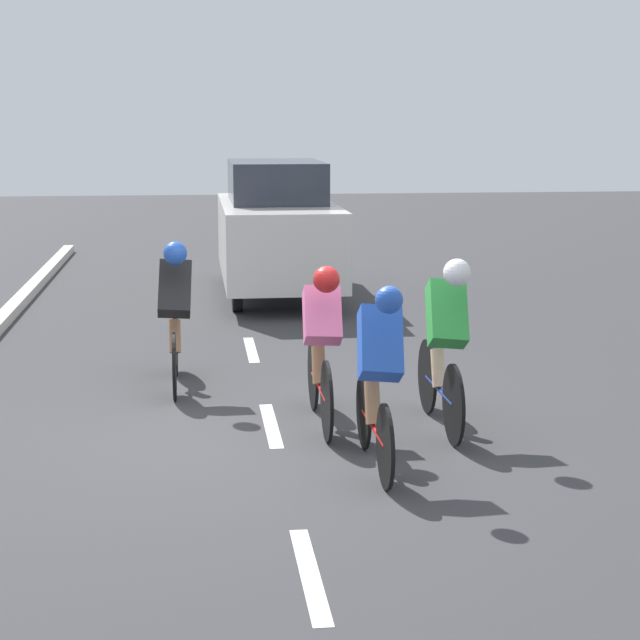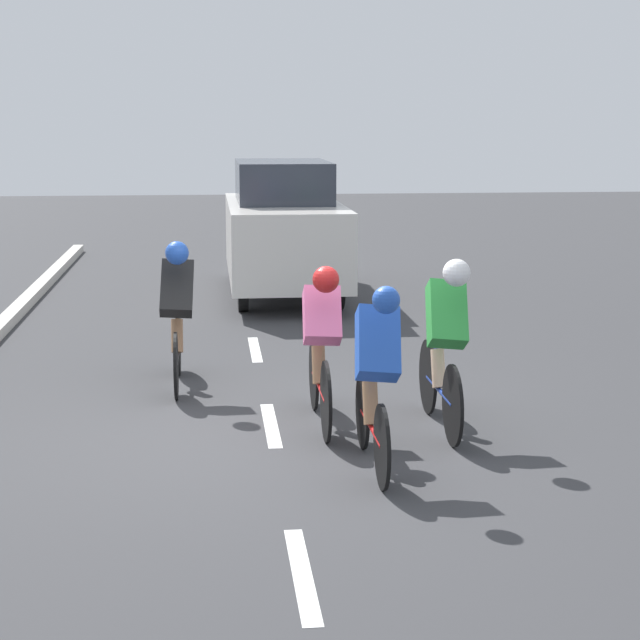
% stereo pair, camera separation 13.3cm
% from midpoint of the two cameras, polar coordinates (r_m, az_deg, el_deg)
% --- Properties ---
extents(ground_plane, '(60.00, 60.00, 0.00)m').
position_cam_midpoint_polar(ground_plane, '(9.25, -2.87, -6.30)').
color(ground_plane, '#38383A').
extents(lane_stripe_near, '(0.12, 1.40, 0.01)m').
position_cam_midpoint_polar(lane_stripe_near, '(6.62, -1.14, -13.37)').
color(lane_stripe_near, white).
rests_on(lane_stripe_near, ground).
extents(lane_stripe_mid, '(0.12, 1.40, 0.01)m').
position_cam_midpoint_polar(lane_stripe_mid, '(9.62, -3.03, -5.61)').
color(lane_stripe_mid, white).
rests_on(lane_stripe_mid, ground).
extents(lane_stripe_far, '(0.12, 1.40, 0.01)m').
position_cam_midpoint_polar(lane_stripe_far, '(12.72, -3.99, -1.58)').
color(lane_stripe_far, white).
rests_on(lane_stripe_far, ground).
extents(cyclist_black, '(0.35, 1.69, 1.53)m').
position_cam_midpoint_polar(cyclist_black, '(10.81, -8.09, 0.52)').
color(cyclist_black, black).
rests_on(cyclist_black, ground).
extents(cyclist_green, '(0.37, 1.71, 1.55)m').
position_cam_midpoint_polar(cyclist_green, '(9.31, 6.28, -1.04)').
color(cyclist_green, black).
rests_on(cyclist_green, ground).
extents(cyclist_pink, '(0.34, 1.73, 1.48)m').
position_cam_midpoint_polar(cyclist_pink, '(9.38, -0.33, -1.16)').
color(cyclist_pink, black).
rests_on(cyclist_pink, ground).
extents(cyclist_blue, '(0.37, 1.65, 1.49)m').
position_cam_midpoint_polar(cyclist_blue, '(8.22, 2.67, -2.81)').
color(cyclist_blue, black).
rests_on(cyclist_blue, ground).
extents(support_car, '(1.70, 4.27, 2.06)m').
position_cam_midpoint_polar(support_car, '(16.50, -2.55, 4.90)').
color(support_car, black).
rests_on(support_car, ground).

